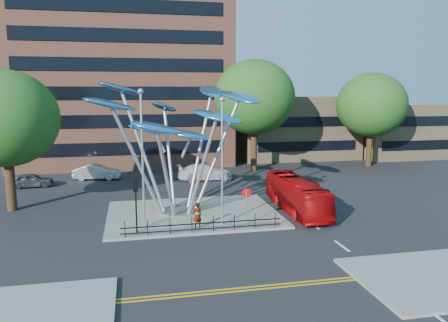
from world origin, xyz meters
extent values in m
plane|color=black|center=(0.00, 0.00, 0.00)|extent=(120.00, 120.00, 0.00)
cube|color=slate|center=(-1.00, 6.00, 0.07)|extent=(12.00, 9.00, 0.15)
cube|color=gold|center=(0.00, -6.00, 0.01)|extent=(40.00, 0.12, 0.01)
cube|color=gold|center=(0.00, -6.30, 0.01)|extent=(40.00, 0.12, 0.01)
cube|color=#975A42|center=(-6.00, 32.00, 15.00)|extent=(25.00, 15.00, 30.00)
cube|color=tan|center=(16.00, 30.00, 4.00)|extent=(15.00, 8.00, 8.00)
cube|color=tan|center=(30.00, 28.00, 3.50)|extent=(12.00, 8.00, 7.00)
cylinder|color=black|center=(8.00, 22.00, 2.86)|extent=(0.70, 0.70, 5.72)
ellipsoid|color=#184413|center=(8.00, 22.00, 8.06)|extent=(8.80, 8.80, 8.10)
cylinder|color=black|center=(-14.00, 10.00, 2.42)|extent=(0.70, 0.70, 4.84)
ellipsoid|color=#184413|center=(-14.00, 10.00, 6.82)|extent=(7.60, 7.60, 6.99)
cylinder|color=black|center=(22.00, 22.00, 2.53)|extent=(0.70, 0.70, 5.06)
ellipsoid|color=#184413|center=(22.00, 22.00, 7.13)|extent=(8.00, 8.00, 7.36)
cylinder|color=#9EA0A5|center=(-2.00, 6.50, 0.21)|extent=(2.80, 2.80, 0.12)
cylinder|color=#9EA0A5|center=(-3.20, 5.90, 4.05)|extent=(0.24, 0.24, 7.80)
ellipsoid|color=#2E84CA|center=(-6.40, 4.90, 7.95)|extent=(3.92, 2.95, 1.39)
cylinder|color=#9EA0A5|center=(-2.40, 5.50, 3.35)|extent=(0.24, 0.24, 6.40)
ellipsoid|color=#2E84CA|center=(-3.60, 3.30, 6.55)|extent=(3.47, 1.78, 1.31)
cylinder|color=#9EA0A5|center=(-1.40, 5.70, 3.65)|extent=(0.24, 0.24, 7.00)
ellipsoid|color=#2E84CA|center=(0.40, 4.10, 7.15)|extent=(3.81, 3.11, 1.36)
cylinder|color=#9EA0A5|center=(-0.80, 6.50, 4.25)|extent=(0.24, 0.24, 8.20)
ellipsoid|color=#2E84CA|center=(2.60, 6.90, 8.35)|extent=(3.52, 4.06, 1.44)
cylinder|color=#9EA0A5|center=(-1.20, 7.40, 4.45)|extent=(0.24, 0.24, 8.60)
ellipsoid|color=#2E84CA|center=(1.00, 9.40, 8.75)|extent=(2.21, 3.79, 1.39)
cylinder|color=#9EA0A5|center=(-2.20, 7.50, 3.85)|extent=(0.24, 0.24, 7.40)
ellipsoid|color=#2E84CA|center=(-2.60, 10.10, 7.55)|extent=(3.02, 3.71, 1.34)
cylinder|color=#9EA0A5|center=(-3.00, 6.90, 4.55)|extent=(0.24, 0.24, 8.80)
ellipsoid|color=#2E84CA|center=(-5.80, 8.30, 8.95)|extent=(3.88, 3.60, 1.42)
ellipsoid|color=#2E84CA|center=(-3.80, 6.70, 6.15)|extent=(3.40, 1.96, 1.13)
ellipsoid|color=#2E84CA|center=(-1.10, 6.10, 5.75)|extent=(3.39, 2.16, 1.11)
cylinder|color=#9EA0A5|center=(-4.50, 3.50, 4.40)|extent=(0.14, 0.14, 8.50)
sphere|color=#9EA0A5|center=(-4.50, 3.50, 8.77)|extent=(0.36, 0.36, 0.36)
cylinder|color=#9EA0A5|center=(0.50, 3.00, 4.15)|extent=(0.14, 0.14, 8.00)
sphere|color=#9EA0A5|center=(0.50, 3.00, 8.27)|extent=(0.36, 0.36, 0.36)
cylinder|color=black|center=(-5.00, 2.50, 1.75)|extent=(0.10, 0.10, 3.20)
cube|color=black|center=(-5.00, 2.50, 3.15)|extent=(0.28, 0.18, 0.85)
sphere|color=#FF0C0C|center=(-5.00, 2.50, 3.43)|extent=(0.18, 0.18, 0.18)
cylinder|color=#9EA0A5|center=(2.00, 2.50, 1.30)|extent=(0.08, 0.08, 2.30)
cylinder|color=red|center=(2.00, 2.53, 2.30)|extent=(0.60, 0.04, 0.60)
cube|color=white|center=(2.00, 2.55, 2.30)|extent=(0.42, 0.03, 0.10)
cylinder|color=black|center=(-5.70, 1.70, 0.65)|extent=(0.05, 0.05, 1.00)
cylinder|color=black|center=(-4.36, 1.70, 0.65)|extent=(0.05, 0.05, 1.00)
cylinder|color=black|center=(-3.01, 1.70, 0.65)|extent=(0.05, 0.05, 1.00)
cylinder|color=black|center=(-1.67, 1.70, 0.65)|extent=(0.05, 0.05, 1.00)
cylinder|color=black|center=(-0.33, 1.70, 0.65)|extent=(0.05, 0.05, 1.00)
cylinder|color=black|center=(1.01, 1.70, 0.65)|extent=(0.05, 0.05, 1.00)
cylinder|color=black|center=(2.36, 1.70, 0.65)|extent=(0.05, 0.05, 1.00)
cylinder|color=black|center=(3.70, 1.70, 0.65)|extent=(0.05, 0.05, 1.00)
cube|color=black|center=(-1.00, 1.70, 0.70)|extent=(10.00, 0.06, 0.06)
cube|color=black|center=(-1.00, 1.70, 0.35)|extent=(10.00, 0.06, 0.06)
imported|color=#9B0708|center=(6.60, 5.44, 1.24)|extent=(2.27, 8.93, 2.48)
imported|color=gray|center=(-1.23, 2.50, 0.99)|extent=(0.70, 0.55, 1.68)
imported|color=#43454B|center=(-14.33, 18.00, 0.66)|extent=(3.94, 1.79, 1.31)
imported|color=#B1B5B9|center=(-8.65, 20.36, 0.75)|extent=(4.72, 2.16, 1.50)
imported|color=silver|center=(1.87, 18.00, 0.79)|extent=(5.47, 2.32, 1.58)
camera|label=1|loc=(-5.07, -24.00, 8.88)|focal=35.00mm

